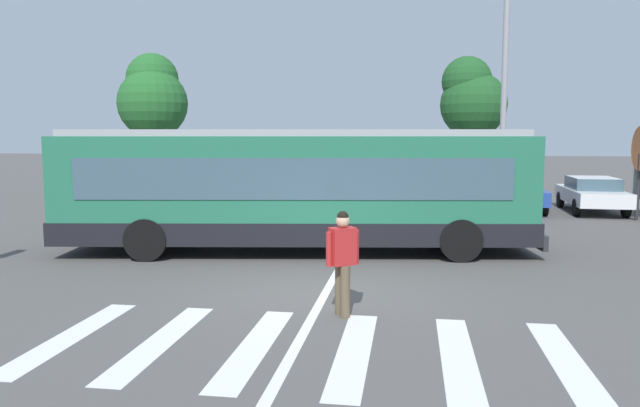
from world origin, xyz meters
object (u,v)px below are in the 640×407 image
object	(u,v)px
background_tree_right	(472,98)
parked_car_white	(592,192)
city_transit_bus	(296,189)
pedestrian_crossing_street	(343,257)
twin_arm_street_lamp	(505,62)
parked_car_champagne	(445,189)
parked_car_blue	(517,191)
parked_car_teal	(382,189)
background_tree_left	(153,97)
parked_car_silver	(255,186)
parked_car_black	(312,189)

from	to	relation	value
background_tree_right	parked_car_white	bearing A→B (deg)	-64.57
city_transit_bus	pedestrian_crossing_street	xyz separation A→B (m)	(1.77, -5.24, -0.62)
twin_arm_street_lamp	parked_car_champagne	bearing A→B (deg)	115.30
parked_car_champagne	parked_car_blue	bearing A→B (deg)	-9.29
parked_car_champagne	twin_arm_street_lamp	world-z (taller)	twin_arm_street_lamp
parked_car_blue	background_tree_right	distance (m)	8.94
parked_car_teal	twin_arm_street_lamp	xyz separation A→B (m)	(4.22, -3.20, 4.60)
parked_car_white	twin_arm_street_lamp	xyz separation A→B (m)	(-3.79, -2.95, 4.60)
pedestrian_crossing_street	background_tree_right	world-z (taller)	background_tree_right
parked_car_teal	twin_arm_street_lamp	bearing A→B (deg)	-37.16
city_transit_bus	background_tree_right	distance (m)	18.67
parked_car_champagne	parked_car_white	size ratio (longest dim) A/B	0.99
background_tree_left	background_tree_right	size ratio (longest dim) A/B	0.98
background_tree_right	twin_arm_street_lamp	bearing A→B (deg)	-89.87
pedestrian_crossing_street	background_tree_left	size ratio (longest dim) A/B	0.25
parked_car_teal	parked_car_champagne	xyz separation A→B (m)	(2.55, 0.33, 0.00)
parked_car_silver	background_tree_left	world-z (taller)	background_tree_left
parked_car_white	background_tree_right	size ratio (longest dim) A/B	0.65
city_transit_bus	parked_car_silver	xyz separation A→B (m)	(-3.74, 10.04, -0.82)
parked_car_black	parked_car_champagne	distance (m)	5.39
parked_car_black	twin_arm_street_lamp	world-z (taller)	twin_arm_street_lamp
parked_car_silver	pedestrian_crossing_street	bearing A→B (deg)	-70.15
parked_car_black	parked_car_silver	bearing A→B (deg)	166.52
background_tree_left	background_tree_right	bearing A→B (deg)	17.04
parked_car_black	background_tree_left	xyz separation A→B (m)	(-8.27, 3.33, 3.99)
parked_car_teal	parked_car_champagne	size ratio (longest dim) A/B	1.01
pedestrian_crossing_street	background_tree_left	world-z (taller)	background_tree_left
background_tree_left	pedestrian_crossing_street	bearing A→B (deg)	-58.13
background_tree_left	parked_car_black	bearing A→B (deg)	-21.95
city_transit_bus	parked_car_black	bearing A→B (deg)	96.91
parked_car_blue	parked_car_silver	bearing A→B (deg)	177.31
parked_car_silver	parked_car_black	world-z (taller)	same
pedestrian_crossing_street	parked_car_black	xyz separation A→B (m)	(-2.92, 14.66, -0.20)
pedestrian_crossing_street	parked_car_teal	xyz separation A→B (m)	(-0.11, 14.89, -0.20)
parked_car_blue	parked_car_champagne	bearing A→B (deg)	170.71
pedestrian_crossing_street	parked_car_black	world-z (taller)	pedestrian_crossing_street
city_transit_bus	parked_car_white	xyz separation A→B (m)	(9.68, 9.40, -0.82)
pedestrian_crossing_street	parked_car_white	world-z (taller)	pedestrian_crossing_street
parked_car_silver	parked_car_teal	distance (m)	5.42
parked_car_black	twin_arm_street_lamp	size ratio (longest dim) A/B	0.51
pedestrian_crossing_street	twin_arm_street_lamp	world-z (taller)	twin_arm_street_lamp
parked_car_black	parked_car_blue	bearing A→B (deg)	0.87
parked_car_silver	parked_car_champagne	distance (m)	7.96
parked_car_black	parked_car_blue	size ratio (longest dim) A/B	0.99
parked_car_white	background_tree_right	world-z (taller)	background_tree_right
city_transit_bus	parked_car_black	distance (m)	9.52
city_transit_bus	parked_car_black	world-z (taller)	city_transit_bus
background_tree_right	background_tree_left	bearing A→B (deg)	-162.96
parked_car_blue	background_tree_right	bearing A→B (deg)	97.79
parked_car_black	parked_car_blue	xyz separation A→B (m)	(8.08, 0.12, 0.00)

